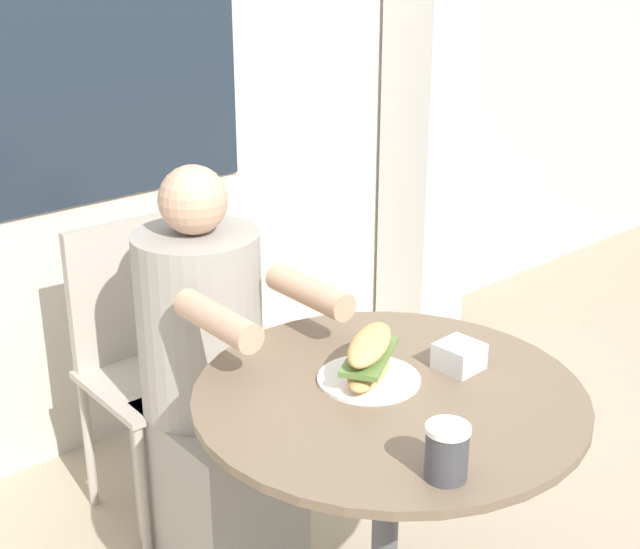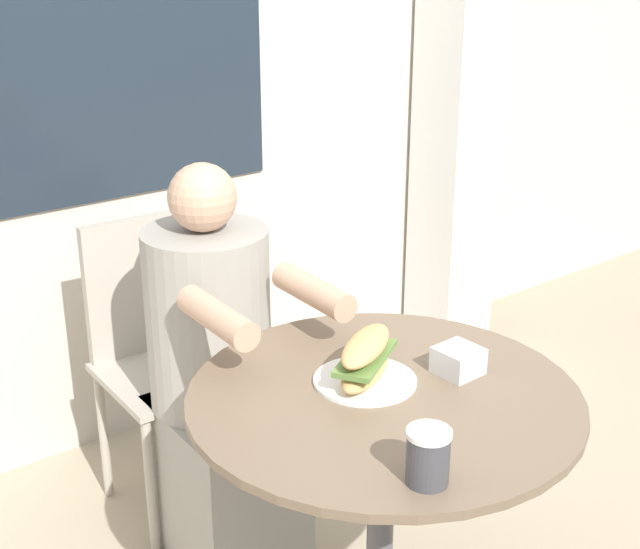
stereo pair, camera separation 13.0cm
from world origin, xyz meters
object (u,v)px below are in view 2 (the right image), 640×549
object	(u,v)px
cafe_table	(382,469)
diner_chair	(157,337)
sandwich_on_plate	(366,362)
drink_cup	(428,456)
seated_diner	(219,396)

from	to	relation	value
cafe_table	diner_chair	distance (m)	0.94
cafe_table	sandwich_on_plate	size ratio (longest dim) A/B	3.68
drink_cup	seated_diner	bearing A→B (deg)	83.52
seated_diner	sandwich_on_plate	bearing A→B (deg)	98.35
cafe_table	drink_cup	distance (m)	0.40
cafe_table	seated_diner	bearing A→B (deg)	95.09
seated_diner	drink_cup	distance (m)	0.94
cafe_table	diner_chair	xyz separation A→B (m)	(-0.05, 0.94, -0.02)
cafe_table	drink_cup	size ratio (longest dim) A/B	8.02
sandwich_on_plate	drink_cup	size ratio (longest dim) A/B	2.18
diner_chair	seated_diner	xyz separation A→B (m)	(-0.01, -0.35, -0.04)
drink_cup	sandwich_on_plate	bearing A→B (deg)	65.88
diner_chair	seated_diner	size ratio (longest dim) A/B	0.78
diner_chair	cafe_table	bearing A→B (deg)	95.24
diner_chair	drink_cup	distance (m)	1.26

